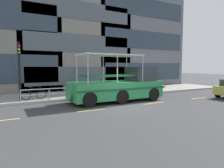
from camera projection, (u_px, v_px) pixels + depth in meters
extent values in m
plane|color=#3D3D3F|center=(119.00, 104.00, 13.73)|extent=(120.00, 120.00, 0.00)
cube|color=#99968E|center=(88.00, 94.00, 18.60)|extent=(32.00, 4.80, 0.18)
cube|color=#B2ADA3|center=(100.00, 97.00, 16.43)|extent=(32.00, 0.18, 0.18)
cube|color=#DBD64C|center=(92.00, 110.00, 11.88)|extent=(1.80, 0.12, 0.01)
cube|color=#DBD64C|center=(154.00, 103.00, 14.19)|extent=(1.80, 0.12, 0.01)
cube|color=#DBD64C|center=(199.00, 98.00, 16.50)|extent=(1.80, 0.12, 0.01)
cube|color=#4C5660|center=(82.00, 75.00, 21.09)|extent=(11.32, 0.06, 1.85)
cube|color=#4C5660|center=(82.00, 43.00, 20.80)|extent=(11.32, 0.06, 1.85)
cube|color=#4C5660|center=(81.00, 10.00, 20.51)|extent=(11.32, 0.06, 1.85)
cube|color=#2D3D4C|center=(146.00, 72.00, 25.20)|extent=(11.67, 0.06, 2.17)
cube|color=#2D3D4C|center=(147.00, 40.00, 24.86)|extent=(11.67, 0.06, 2.17)
cube|color=#2D3D4C|center=(147.00, 8.00, 24.52)|extent=(11.67, 0.06, 2.17)
cylinder|color=#9EA0A8|center=(97.00, 86.00, 16.62)|extent=(11.73, 0.07, 0.07)
cylinder|color=#9EA0A8|center=(97.00, 91.00, 16.65)|extent=(11.73, 0.06, 0.06)
cylinder|color=#9EA0A8|center=(21.00, 96.00, 13.83)|extent=(0.09, 0.09, 0.78)
cylinder|color=#9EA0A8|center=(49.00, 94.00, 14.77)|extent=(0.09, 0.09, 0.78)
cylinder|color=#9EA0A8|center=(75.00, 92.00, 15.71)|extent=(0.09, 0.09, 0.78)
cylinder|color=#9EA0A8|center=(97.00, 91.00, 16.65)|extent=(0.09, 0.09, 0.78)
cylinder|color=#9EA0A8|center=(117.00, 90.00, 17.59)|extent=(0.09, 0.09, 0.78)
cylinder|color=#9EA0A8|center=(136.00, 89.00, 18.53)|extent=(0.09, 0.09, 0.78)
cylinder|color=#9EA0A8|center=(152.00, 87.00, 19.47)|extent=(0.09, 0.09, 0.78)
cylinder|color=black|center=(19.00, 72.00, 14.11)|extent=(0.16, 0.16, 4.15)
cube|color=black|center=(19.00, 50.00, 13.81)|extent=(0.24, 0.20, 0.72)
sphere|color=red|center=(19.00, 46.00, 13.69)|extent=(0.14, 0.14, 0.14)
sphere|color=gold|center=(19.00, 49.00, 13.71)|extent=(0.14, 0.14, 0.14)
sphere|color=green|center=(19.00, 53.00, 13.73)|extent=(0.14, 0.14, 0.14)
cylinder|color=#4C4F54|center=(142.00, 79.00, 19.58)|extent=(0.08, 0.08, 2.52)
cube|color=navy|center=(143.00, 69.00, 19.46)|extent=(0.60, 0.04, 0.76)
cube|color=white|center=(143.00, 69.00, 19.44)|extent=(0.24, 0.01, 0.36)
torus|color=black|center=(41.00, 94.00, 14.86)|extent=(0.70, 0.04, 0.70)
torus|color=black|center=(26.00, 95.00, 14.36)|extent=(0.70, 0.04, 0.70)
cylinder|color=black|center=(34.00, 93.00, 14.59)|extent=(0.95, 0.04, 0.04)
cylinder|color=black|center=(31.00, 91.00, 14.49)|extent=(0.19, 0.04, 0.51)
cube|color=black|center=(30.00, 87.00, 14.45)|extent=(0.20, 0.08, 0.06)
cylinder|color=#A5A5AA|center=(40.00, 88.00, 14.79)|extent=(0.03, 0.46, 0.03)
cube|color=#2D9351|center=(116.00, 90.00, 14.92)|extent=(7.00, 2.46, 1.22)
cone|color=#2D9351|center=(160.00, 87.00, 16.98)|extent=(1.57, 1.16, 1.16)
cylinder|color=#2D9351|center=(71.00, 93.00, 13.23)|extent=(0.35, 1.16, 1.16)
cube|color=#19512C|center=(125.00, 89.00, 13.81)|extent=(7.00, 0.04, 0.12)
sphere|color=white|center=(163.00, 86.00, 17.16)|extent=(0.22, 0.22, 0.22)
cube|color=#33383D|center=(141.00, 74.00, 15.91)|extent=(1.75, 2.07, 1.08)
cube|color=silver|center=(110.00, 55.00, 14.45)|extent=(4.55, 2.27, 0.10)
cylinder|color=#B2B2B7|center=(127.00, 69.00, 16.51)|extent=(0.07, 0.07, 1.89)
cylinder|color=#B2B2B7|center=(143.00, 69.00, 14.62)|extent=(0.07, 0.07, 1.89)
cylinder|color=#B2B2B7|center=(103.00, 69.00, 15.48)|extent=(0.07, 0.07, 1.89)
cylinder|color=#B2B2B7|center=(117.00, 69.00, 13.59)|extent=(0.07, 0.07, 1.89)
cylinder|color=#B2B2B7|center=(77.00, 69.00, 14.44)|extent=(0.07, 0.07, 1.89)
cylinder|color=#B2B2B7|center=(88.00, 69.00, 12.55)|extent=(0.07, 0.07, 1.89)
cube|color=#19512C|center=(106.00, 75.00, 15.09)|extent=(4.19, 0.28, 0.12)
cube|color=#19512C|center=(114.00, 76.00, 14.06)|extent=(4.19, 0.28, 0.12)
cylinder|color=black|center=(136.00, 91.00, 17.20)|extent=(1.00, 0.28, 1.00)
cylinder|color=black|center=(153.00, 94.00, 15.22)|extent=(1.00, 0.28, 1.00)
cylinder|color=black|center=(107.00, 93.00, 15.86)|extent=(1.00, 0.28, 1.00)
cylinder|color=black|center=(122.00, 97.00, 13.88)|extent=(1.00, 0.28, 1.00)
cylinder|color=black|center=(78.00, 95.00, 14.68)|extent=(1.00, 0.28, 1.00)
cylinder|color=black|center=(89.00, 100.00, 12.70)|extent=(1.00, 0.28, 1.00)
cylinder|color=black|center=(132.00, 87.00, 20.00)|extent=(0.10, 0.10, 0.75)
cylinder|color=black|center=(132.00, 87.00, 20.14)|extent=(0.10, 0.10, 0.75)
cube|color=maroon|center=(132.00, 81.00, 20.01)|extent=(0.25, 0.32, 0.53)
cylinder|color=maroon|center=(133.00, 81.00, 19.83)|extent=(0.07, 0.07, 0.48)
cylinder|color=maroon|center=(132.00, 81.00, 20.20)|extent=(0.07, 0.07, 0.48)
sphere|color=beige|center=(132.00, 77.00, 19.98)|extent=(0.21, 0.21, 0.21)
cylinder|color=#1E2338|center=(103.00, 89.00, 18.23)|extent=(0.10, 0.10, 0.79)
cylinder|color=#1E2338|center=(103.00, 89.00, 18.38)|extent=(0.10, 0.10, 0.79)
cube|color=navy|center=(103.00, 82.00, 18.24)|extent=(0.33, 0.33, 0.56)
cylinder|color=navy|center=(102.00, 82.00, 18.06)|extent=(0.07, 0.07, 0.50)
cylinder|color=navy|center=(104.00, 82.00, 18.43)|extent=(0.07, 0.07, 0.50)
sphere|color=tan|center=(103.00, 77.00, 18.21)|extent=(0.22, 0.22, 0.22)
cylinder|color=black|center=(218.00, 94.00, 16.81)|extent=(0.64, 0.22, 0.64)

